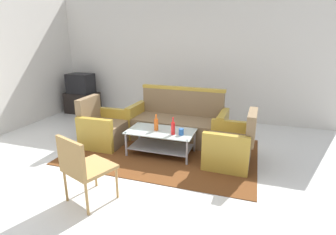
% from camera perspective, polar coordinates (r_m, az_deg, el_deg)
% --- Properties ---
extents(ground_plane, '(14.00, 14.00, 0.00)m').
position_cam_1_polar(ground_plane, '(3.85, -7.54, -12.29)').
color(ground_plane, white).
extents(wall_back, '(6.52, 0.12, 2.80)m').
position_cam_1_polar(wall_back, '(6.26, 4.38, 12.66)').
color(wall_back, silver).
rests_on(wall_back, ground).
extents(rug, '(3.08, 2.04, 0.01)m').
position_cam_1_polar(rug, '(4.53, -1.11, -7.31)').
color(rug, brown).
rests_on(rug, ground).
extents(couch, '(1.82, 0.80, 0.96)m').
position_cam_1_polar(couch, '(4.95, 2.16, -1.32)').
color(couch, '#7F6647').
rests_on(couch, rug).
extents(armchair_left, '(0.71, 0.77, 0.85)m').
position_cam_1_polar(armchair_left, '(4.88, -13.85, -2.47)').
color(armchair_left, '#7F6647').
rests_on(armchair_left, rug).
extents(armchair_right, '(0.72, 0.78, 0.85)m').
position_cam_1_polar(armchair_right, '(4.12, 13.45, -6.12)').
color(armchair_right, '#7F6647').
rests_on(armchair_right, rug).
extents(coffee_table, '(1.10, 0.60, 0.40)m').
position_cam_1_polar(coffee_table, '(4.35, -1.55, -4.61)').
color(coffee_table, silver).
rests_on(coffee_table, rug).
extents(bottle_red, '(0.06, 0.06, 0.28)m').
position_cam_1_polar(bottle_red, '(4.10, 1.10, -2.30)').
color(bottle_red, red).
rests_on(bottle_red, coffee_table).
extents(bottle_orange, '(0.07, 0.07, 0.27)m').
position_cam_1_polar(bottle_orange, '(4.29, -2.58, -1.50)').
color(bottle_orange, '#D85919').
rests_on(bottle_orange, coffee_table).
extents(cup, '(0.08, 0.08, 0.10)m').
position_cam_1_polar(cup, '(4.11, 2.88, -3.13)').
color(cup, '#2659A5').
rests_on(cup, coffee_table).
extents(tv_stand, '(0.80, 0.50, 0.52)m').
position_cam_1_polar(tv_stand, '(7.12, -18.05, 3.09)').
color(tv_stand, black).
rests_on(tv_stand, ground).
extents(television, '(0.61, 0.46, 0.48)m').
position_cam_1_polar(television, '(7.02, -18.41, 7.06)').
color(television, black).
rests_on(television, tv_stand).
extents(wicker_chair, '(0.62, 0.62, 0.84)m').
position_cam_1_polar(wicker_chair, '(3.16, -18.07, -9.75)').
color(wicker_chair, '#AD844C').
rests_on(wicker_chair, ground).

